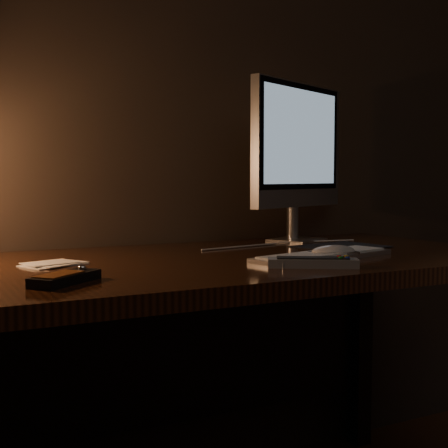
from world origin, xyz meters
name	(u,v)px	position (x,y,z in m)	size (l,w,h in m)	color
desk	(200,304)	(0.00, 1.93, 0.62)	(1.60, 0.75, 0.75)	#3A1C0D
monitor	(299,148)	(0.43, 2.10, 1.04)	(0.44, 0.22, 0.49)	silver
keyboard	(323,255)	(0.24, 1.72, 0.76)	(0.41, 0.11, 0.02)	silver
mousepad	(341,247)	(0.44, 1.90, 0.75)	(0.24, 0.19, 0.00)	black
mouse	(333,253)	(0.27, 1.72, 0.76)	(0.12, 0.06, 0.02)	white
media_remote	(65,278)	(-0.41, 1.65, 0.76)	(0.16, 0.14, 0.03)	black
tv_remote	(313,262)	(0.13, 1.61, 0.76)	(0.20, 0.15, 0.03)	gray
papers	(53,264)	(-0.38, 1.91, 0.75)	(0.13, 0.09, 0.01)	white
cable	(282,244)	(0.32, 2.03, 0.75)	(0.00, 0.00, 0.54)	white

